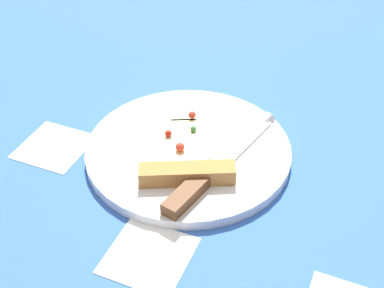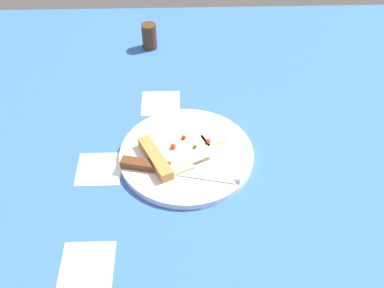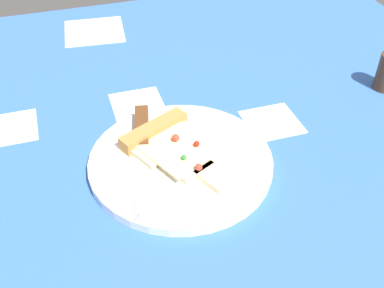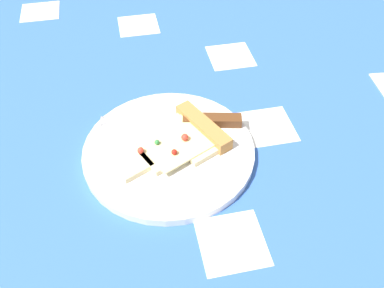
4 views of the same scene
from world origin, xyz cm
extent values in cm
cube|color=#3360B7|center=(0.00, 0.00, -1.50)|extent=(129.70, 129.70, 3.00)
cube|color=white|center=(-21.27, 52.55, -0.10)|extent=(9.00, 9.00, 0.20)
cube|color=white|center=(7.57, -17.91, -0.10)|extent=(9.00, 9.00, 0.20)
cube|color=white|center=(19.14, 24.88, -0.10)|extent=(9.00, 9.00, 0.20)
cube|color=white|center=(1.46, 41.36, -0.10)|extent=(9.00, 9.00, 0.20)
cube|color=white|center=(19.69, 2.85, -0.10)|extent=(9.00, 9.00, 0.20)
cylinder|color=silver|center=(1.81, -0.48, 0.72)|extent=(27.85, 27.85, 1.45)
cube|color=beige|center=(5.42, 1.25, 1.95)|extent=(10.17, 12.51, 1.00)
cube|color=beige|center=(0.46, -1.13, 1.95)|extent=(8.17, 8.92, 1.00)
cube|color=beige|center=(-4.05, -3.30, 1.95)|extent=(6.25, 5.50, 1.00)
cube|color=#F2E099|center=(2.71, -0.05, 2.60)|extent=(13.00, 12.62, 0.30)
cube|color=#B27A3D|center=(8.12, 2.55, 2.55)|extent=(7.54, 11.94, 2.20)
sphere|color=red|center=(4.50, -0.30, 3.33)|extent=(1.17, 1.17, 1.17)
sphere|color=red|center=(-2.76, -1.35, 3.27)|extent=(1.05, 1.05, 1.05)
sphere|color=#2D7A38|center=(-0.32, 0.49, 3.15)|extent=(0.81, 0.81, 0.81)
sphere|color=#B21E14|center=(2.31, -2.68, 3.20)|extent=(0.91, 0.91, 0.91)
cube|color=silver|center=(-1.70, 6.73, 1.60)|extent=(12.15, 4.57, 0.30)
cone|color=silver|center=(-7.55, 8.04, 1.60)|extent=(2.39, 2.39, 2.00)
cube|color=#593319|center=(10.01, 4.10, 2.25)|extent=(10.24, 4.33, 1.60)
camera|label=1|loc=(52.91, 22.09, 46.67)|focal=49.53mm
camera|label=2|loc=(2.59, 66.36, 68.53)|focal=42.68mm
camera|label=3|loc=(-48.89, 14.18, 48.30)|focal=43.71mm
camera|label=4|loc=(-3.62, -44.96, 49.81)|focal=38.21mm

